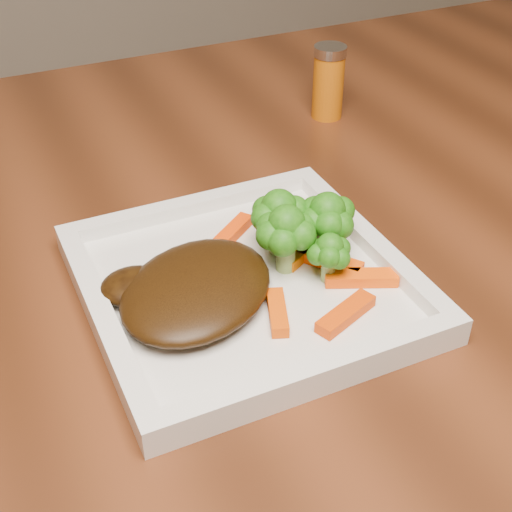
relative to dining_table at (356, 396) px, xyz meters
name	(u,v)px	position (x,y,z in m)	size (l,w,h in m)	color
floor	(326,467)	(0.06, 0.15, -0.38)	(4.00, 4.00, 0.01)	#472814
dining_table	(356,396)	(0.00, 0.00, 0.00)	(1.60, 0.90, 0.75)	#552913
plate	(246,287)	(-0.23, -0.14, 0.38)	(0.27, 0.27, 0.01)	white
steak	(196,289)	(-0.28, -0.15, 0.40)	(0.15, 0.11, 0.03)	#311C07
broccoli_0	(279,220)	(-0.19, -0.11, 0.42)	(0.06, 0.06, 0.07)	#296711
broccoli_1	(327,225)	(-0.15, -0.13, 0.42)	(0.06, 0.06, 0.06)	#227213
broccoli_2	(330,252)	(-0.17, -0.17, 0.42)	(0.04, 0.04, 0.06)	#2B6110
broccoli_3	(286,240)	(-0.19, -0.14, 0.42)	(0.06, 0.06, 0.06)	#116713
carrot_0	(346,314)	(-0.18, -0.22, 0.39)	(0.06, 0.02, 0.01)	#D83D03
carrot_1	(361,278)	(-0.14, -0.18, 0.39)	(0.06, 0.02, 0.01)	#FF4F04
carrot_2	(278,312)	(-0.23, -0.19, 0.39)	(0.05, 0.01, 0.01)	#E44A03
carrot_3	(319,220)	(-0.13, -0.09, 0.39)	(0.06, 0.02, 0.01)	#FF1B04
carrot_4	(234,231)	(-0.21, -0.07, 0.39)	(0.05, 0.01, 0.01)	#F43E03
carrot_5	(330,261)	(-0.16, -0.15, 0.39)	(0.06, 0.02, 0.01)	#FF4B04
carrot_6	(302,253)	(-0.17, -0.13, 0.39)	(0.05, 0.01, 0.01)	orange
spice_shaker	(328,82)	(0.01, 0.14, 0.42)	(0.04, 0.04, 0.09)	#BF5F0A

